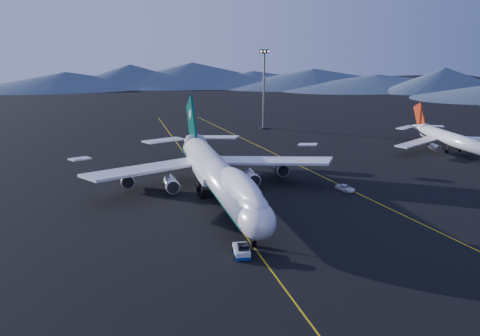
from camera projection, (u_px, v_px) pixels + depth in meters
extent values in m
plane|color=black|center=(219.00, 200.00, 118.38)|extent=(500.00, 500.00, 0.00)
cube|color=#D9BB0C|center=(219.00, 200.00, 118.38)|extent=(0.25, 220.00, 0.01)
cube|color=#D9BB0C|center=(325.00, 178.00, 135.34)|extent=(28.08, 198.09, 0.01)
cone|color=#45576B|center=(66.00, 78.00, 321.86)|extent=(100.00, 100.00, 12.00)
cone|color=#45576B|center=(192.00, 75.00, 342.27)|extent=(100.00, 100.00, 12.00)
cone|color=#45576B|center=(314.00, 76.00, 338.11)|extent=(100.00, 100.00, 12.00)
cone|color=#45576B|center=(444.00, 80.00, 309.84)|extent=(100.00, 100.00, 12.00)
cylinder|color=silver|center=(219.00, 176.00, 116.92)|extent=(6.50, 56.00, 6.50)
ellipsoid|color=silver|center=(256.00, 219.00, 90.85)|extent=(6.50, 10.40, 6.50)
ellipsoid|color=silver|center=(241.00, 189.00, 99.04)|extent=(5.13, 25.16, 5.85)
cube|color=black|center=(260.00, 217.00, 88.67)|extent=(3.60, 1.61, 1.29)
cone|color=silver|center=(192.00, 141.00, 147.43)|extent=(6.50, 12.00, 6.50)
cube|color=#043E34|center=(218.00, 178.00, 118.08)|extent=(6.24, 60.00, 1.10)
cube|color=silver|center=(213.00, 174.00, 122.32)|extent=(7.50, 13.00, 1.60)
cube|color=silver|center=(147.00, 169.00, 124.03)|extent=(30.62, 23.28, 2.83)
cube|color=silver|center=(266.00, 161.00, 131.42)|extent=(30.62, 23.28, 2.83)
cylinder|color=slate|center=(171.00, 184.00, 122.31)|extent=(2.90, 5.50, 2.90)
cylinder|color=slate|center=(127.00, 179.00, 125.94)|extent=(2.90, 5.50, 2.90)
cylinder|color=slate|center=(251.00, 177.00, 127.16)|extent=(2.90, 5.50, 2.90)
cylinder|color=slate|center=(279.00, 168.00, 135.63)|extent=(2.90, 5.50, 2.90)
cube|color=#043E34|center=(192.00, 124.00, 145.19)|extent=(0.55, 14.11, 15.94)
cube|color=silver|center=(164.00, 140.00, 146.81)|extent=(12.39, 9.47, 0.98)
cube|color=silver|center=(217.00, 137.00, 150.63)|extent=(12.39, 9.47, 0.98)
cylinder|color=black|center=(253.00, 244.00, 93.57)|extent=(0.90, 1.10, 1.10)
cube|color=silver|center=(241.00, 251.00, 89.93)|extent=(3.03, 5.15, 1.22)
cube|color=navy|center=(241.00, 253.00, 90.05)|extent=(3.17, 5.39, 0.56)
cube|color=black|center=(241.00, 246.00, 89.70)|extent=(1.98, 1.98, 1.00)
cylinder|color=silver|center=(459.00, 141.00, 159.14)|extent=(4.07, 34.32, 4.07)
cone|color=silver|center=(419.00, 128.00, 178.00)|extent=(4.07, 7.51, 4.07)
cube|color=silver|center=(416.00, 143.00, 161.62)|extent=(18.01, 12.16, 0.38)
cube|color=silver|center=(477.00, 139.00, 167.09)|extent=(18.01, 12.16, 0.38)
cylinder|color=slate|center=(435.00, 148.00, 160.70)|extent=(2.04, 3.75, 2.04)
cylinder|color=slate|center=(469.00, 145.00, 163.70)|extent=(2.04, 3.75, 2.04)
cube|color=#9D270E|center=(419.00, 115.00, 177.43)|extent=(0.38, 7.31, 8.64)
imported|color=silver|center=(345.00, 188.00, 124.61)|extent=(3.88, 5.68, 1.44)
cylinder|color=black|center=(263.00, 128.00, 199.00)|extent=(2.67, 2.67, 0.45)
cylinder|color=slate|center=(264.00, 91.00, 195.42)|extent=(0.78, 0.78, 27.84)
cube|color=black|center=(264.00, 51.00, 191.69)|extent=(3.56, 0.89, 1.34)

